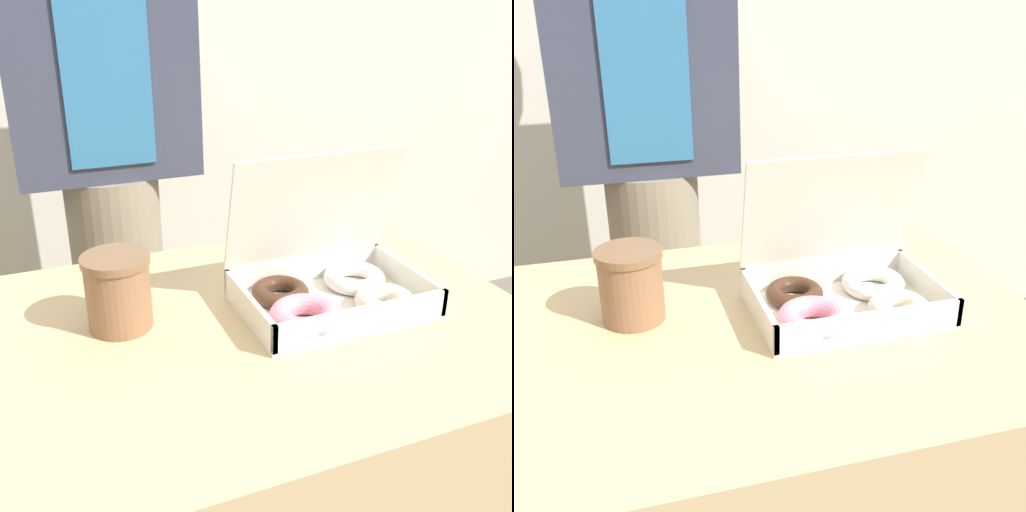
# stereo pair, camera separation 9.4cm
# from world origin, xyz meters

# --- Properties ---
(table) EXTENTS (0.95, 0.64, 0.73)m
(table) POSITION_xyz_m (0.00, 0.00, 0.37)
(table) COLOR tan
(table) RESTS_ON ground_plane
(donut_box) EXTENTS (0.29, 0.23, 0.24)m
(donut_box) POSITION_xyz_m (0.17, 0.00, 0.77)
(donut_box) COLOR white
(donut_box) RESTS_ON table
(coffee_cup) EXTENTS (0.10, 0.10, 0.12)m
(coffee_cup) POSITION_xyz_m (-0.15, 0.06, 0.79)
(coffee_cup) COLOR #8C6042
(coffee_cup) RESTS_ON table
(person_customer) EXTENTS (0.40, 0.23, 1.59)m
(person_customer) POSITION_xyz_m (-0.07, 0.63, 0.89)
(person_customer) COLOR gray
(person_customer) RESTS_ON ground_plane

